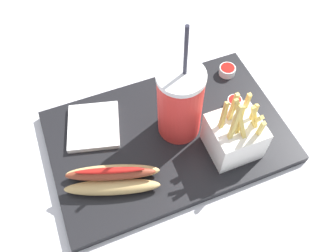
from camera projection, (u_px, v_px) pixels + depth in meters
ground_plane at (168, 141)px, 0.74m from camera, size 2.40×2.40×0.02m
food_tray at (168, 136)px, 0.72m from camera, size 0.48×0.31×0.02m
soda_cup at (180, 103)px, 0.65m from camera, size 0.09×0.09×0.27m
fries_basket at (234, 136)px, 0.66m from camera, size 0.10×0.09×0.16m
hot_dog_1 at (112, 178)px, 0.63m from camera, size 0.19×0.11×0.06m
ketchup_cup_1 at (227, 70)px, 0.80m from camera, size 0.04×0.04×0.02m
ketchup_cup_2 at (234, 102)px, 0.74m from camera, size 0.03×0.03×0.02m
napkin_stack at (94, 126)px, 0.72m from camera, size 0.13×0.14×0.01m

